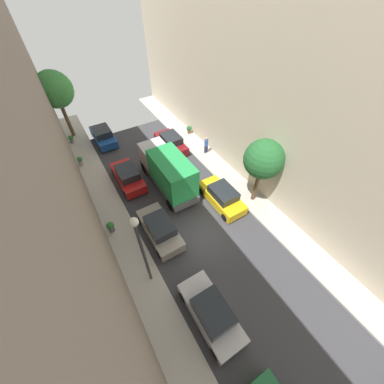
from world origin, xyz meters
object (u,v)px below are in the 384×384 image
parked_car_left_2 (211,313)px  street_tree_1 (264,160)px  parked_car_right_2 (222,197)px  parked_car_left_3 (160,229)px  lamp_post (141,245)px  pedestrian (206,145)px  potted_plant_4 (111,226)px  potted_plant_0 (80,161)px  delivery_truck (168,171)px  street_tree_2 (54,90)px  parked_car_left_4 (128,176)px  potted_plant_3 (71,139)px  parked_car_right_3 (171,142)px  parked_car_left_5 (103,136)px  potted_plant_1 (189,129)px

parked_car_left_2 → street_tree_1: (7.72, 5.35, 3.39)m
parked_car_right_2 → street_tree_1: bearing=-24.4°
parked_car_left_3 → lamp_post: (-1.90, -2.56, 3.31)m
lamp_post → pedestrian: bearing=41.7°
potted_plant_4 → lamp_post: lamp_post is taller
parked_car_left_3 → potted_plant_0: (-2.95, 10.61, -0.13)m
parked_car_left_2 → potted_plant_0: bearing=100.0°
delivery_truck → street_tree_2: street_tree_2 is taller
parked_car_left_3 → parked_car_left_4: same height
potted_plant_0 → potted_plant_3: 4.14m
parked_car_right_3 → potted_plant_0: 8.57m
potted_plant_3 → potted_plant_0: bearing=-90.3°
potted_plant_3 → parked_car_left_5: bearing=-25.3°
street_tree_2 → potted_plant_1: bearing=-29.6°
parked_car_right_2 → pedestrian: 6.44m
parked_car_left_2 → parked_car_right_3: bearing=70.0°
parked_car_left_3 → potted_plant_0: parked_car_left_3 is taller
street_tree_1 → delivery_truck: bearing=136.4°
parked_car_right_3 → street_tree_1: 10.36m
potted_plant_3 → street_tree_2: bearing=72.8°
parked_car_left_5 → potted_plant_0: (-2.95, -2.76, -0.13)m
pedestrian → parked_car_left_5: bearing=137.6°
parked_car_left_2 → pedestrian: 14.65m
parked_car_right_2 → potted_plant_4: bearing=167.6°
parked_car_right_2 → potted_plant_1: 10.14m
potted_plant_0 → parked_car_left_2: bearing=-80.0°
parked_car_right_3 → potted_plant_0: (-8.35, 1.93, -0.13)m
parked_car_left_4 → potted_plant_3: size_ratio=5.48×
pedestrian → street_tree_2: street_tree_2 is taller
delivery_truck → pedestrian: bearing=23.0°
parked_car_left_5 → parked_car_left_4: bearing=-90.0°
parked_car_left_3 → parked_car_right_2: (5.40, 0.22, 0.00)m
potted_plant_4 → parked_car_right_2: bearing=-12.4°
parked_car_right_2 → pedestrian: pedestrian is taller
parked_car_left_4 → parked_car_right_2: 8.04m
pedestrian → potted_plant_0: bearing=157.7°
potted_plant_1 → potted_plant_0: bearing=176.7°
pedestrian → parked_car_left_3: bearing=-142.0°
potted_plant_1 → potted_plant_3: potted_plant_1 is taller
parked_car_left_4 → street_tree_2: bearing=104.3°
potted_plant_0 → potted_plant_3: potted_plant_0 is taller
parked_car_left_3 → delivery_truck: size_ratio=0.64×
street_tree_2 → potted_plant_0: street_tree_2 is taller
parked_car_right_3 → potted_plant_1: 3.11m
delivery_truck → parked_car_left_2: bearing=-104.9°
potted_plant_0 → lamp_post: (1.05, -13.16, 3.44)m
potted_plant_0 → potted_plant_1: potted_plant_1 is taller
parked_car_left_2 → potted_plant_1: parked_car_left_2 is taller
street_tree_1 → lamp_post: 9.77m
potted_plant_1 → lamp_post: (-10.14, -12.51, 3.39)m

